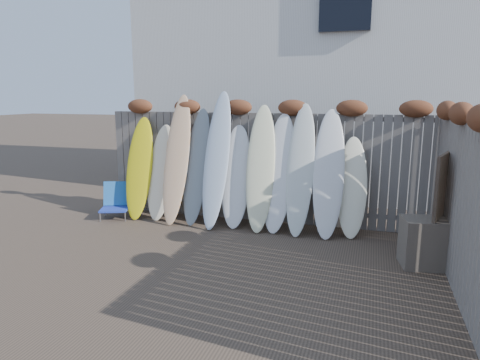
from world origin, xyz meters
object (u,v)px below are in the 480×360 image
(lattice_panel, at_px, (441,208))
(surfboard_0, at_px, (139,168))
(beach_chair, at_px, (116,201))
(wooden_crate, at_px, (424,243))

(lattice_panel, distance_m, surfboard_0, 5.24)
(beach_chair, distance_m, lattice_panel, 5.67)
(beach_chair, height_order, lattice_panel, lattice_panel)
(lattice_panel, xyz_separation_m, surfboard_0, (-5.18, 0.74, 0.18))
(beach_chair, distance_m, surfboard_0, 0.80)
(surfboard_0, bearing_deg, wooden_crate, -15.84)
(wooden_crate, height_order, surfboard_0, surfboard_0)
(beach_chair, height_order, wooden_crate, wooden_crate)
(lattice_panel, bearing_deg, beach_chair, -168.51)
(beach_chair, distance_m, wooden_crate, 5.47)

